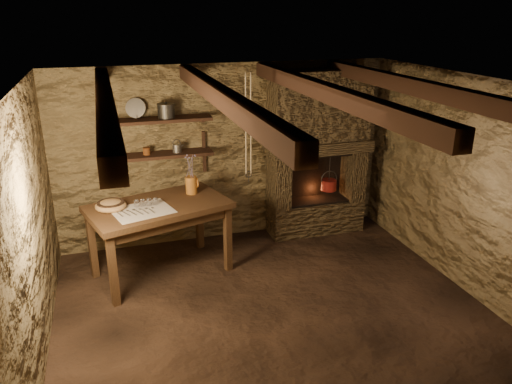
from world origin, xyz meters
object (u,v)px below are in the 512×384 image
object	(u,v)px
work_table	(160,237)
iron_stockpot	(166,112)
wooden_bowl	(111,206)
stoneware_jug	(191,177)
red_pot	(329,184)

from	to	relation	value
work_table	iron_stockpot	xyz separation A→B (m)	(0.24, 0.69, 1.36)
work_table	wooden_bowl	xyz separation A→B (m)	(-0.53, 0.01, 0.46)
stoneware_jug	wooden_bowl	size ratio (longest dim) A/B	1.41
work_table	iron_stockpot	size ratio (longest dim) A/B	8.40
stoneware_jug	red_pot	bearing A→B (deg)	-12.52
work_table	iron_stockpot	bearing A→B (deg)	54.03
iron_stockpot	red_pot	size ratio (longest dim) A/B	0.39
stoneware_jug	iron_stockpot	distance (m)	0.88
stoneware_jug	work_table	bearing A→B (deg)	-172.08
work_table	red_pot	xyz separation A→B (m)	(2.45, 0.57, 0.22)
work_table	stoneware_jug	bearing A→B (deg)	12.89
work_table	stoneware_jug	world-z (taller)	stoneware_jug
wooden_bowl	iron_stockpot	xyz separation A→B (m)	(0.77, 0.69, 0.90)
stoneware_jug	iron_stockpot	xyz separation A→B (m)	(-0.20, 0.44, 0.73)
work_table	stoneware_jug	size ratio (longest dim) A/B	3.57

